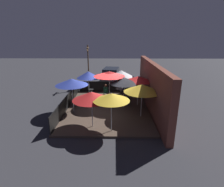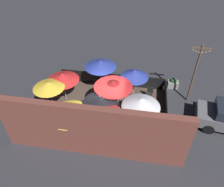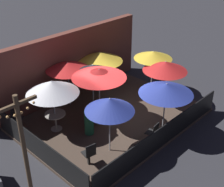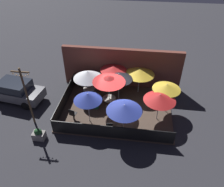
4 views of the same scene
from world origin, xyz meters
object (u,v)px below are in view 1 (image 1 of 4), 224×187
at_px(patio_umbrella_4, 124,80).
at_px(patio_umbrella_5, 142,88).
at_px(dining_table_0, 121,90).
at_px(patio_chair_0, 74,99).
at_px(patio_chair_1, 134,87).
at_px(patio_chair_2, 90,89).
at_px(light_post, 88,65).
at_px(parked_car_0, 111,75).
at_px(patio_umbrella_0, 121,74).
at_px(patio_umbrella_2, 72,82).
at_px(patio_umbrella_6, 139,79).
at_px(patio_umbrella_3, 88,75).
at_px(dining_table_1, 109,97).
at_px(patio_umbrella_8, 92,96).
at_px(patio_umbrella_1, 109,74).
at_px(planter_box, 74,87).
at_px(patron_0, 106,93).
at_px(patio_umbrella_7, 111,97).

xyz_separation_m(patio_umbrella_4, patio_umbrella_5, (1.44, 1.04, -0.12)).
distance_m(patio_umbrella_4, dining_table_0, 2.62).
distance_m(patio_chair_0, patio_chair_1, 5.62).
bearing_deg(dining_table_0, patio_chair_2, -101.04).
distance_m(light_post, parked_car_0, 3.45).
bearing_deg(patio_chair_0, patio_chair_2, 63.54).
height_order(patio_umbrella_5, patio_chair_2, patio_umbrella_5).
relative_size(patio_umbrella_0, patio_umbrella_5, 1.01).
distance_m(patio_umbrella_2, light_post, 6.00).
height_order(patio_umbrella_6, dining_table_0, patio_umbrella_6).
xyz_separation_m(patio_umbrella_3, dining_table_1, (1.09, 1.66, -1.43)).
height_order(patio_umbrella_0, patio_umbrella_8, patio_umbrella_0).
bearing_deg(patio_umbrella_3, patio_chair_1, 114.16).
bearing_deg(light_post, patio_umbrella_1, 24.58).
xyz_separation_m(patio_umbrella_4, planter_box, (-4.42, -4.51, -1.75)).
bearing_deg(patron_0, patio_umbrella_2, -97.36).
distance_m(patio_umbrella_4, light_post, 6.21).
bearing_deg(patio_chair_0, planter_box, 94.09).
relative_size(patio_umbrella_1, patio_umbrella_8, 1.21).
distance_m(patio_umbrella_2, patio_umbrella_3, 2.44).
bearing_deg(patio_umbrella_1, patio_umbrella_6, 89.06).
xyz_separation_m(dining_table_1, patron_0, (-0.89, -0.30, -0.00)).
relative_size(dining_table_1, parked_car_0, 0.22).
bearing_deg(light_post, patio_chair_1, 65.09).
distance_m(patio_umbrella_8, patio_chair_0, 3.68).
xyz_separation_m(patio_umbrella_8, patio_chair_1, (-6.14, 2.96, -1.29)).
bearing_deg(patio_chair_1, patio_chair_0, -9.03).
relative_size(patio_umbrella_8, planter_box, 2.58).
bearing_deg(patio_umbrella_0, parked_car_0, -170.20).
xyz_separation_m(patio_umbrella_3, patio_umbrella_4, (1.65, 2.67, -0.04)).
bearing_deg(patio_chair_0, dining_table_1, -0.00).
relative_size(planter_box, parked_car_0, 0.19).
relative_size(patio_umbrella_5, patio_chair_2, 2.33).
bearing_deg(planter_box, patio_umbrella_1, 42.19).
xyz_separation_m(patio_umbrella_1, patio_chair_2, (-2.17, -1.73, -1.78)).
xyz_separation_m(patio_umbrella_3, patio_umbrella_7, (4.93, 1.87, -0.09)).
height_order(patio_umbrella_3, patio_chair_0, patio_umbrella_3).
xyz_separation_m(patio_umbrella_4, light_post, (-5.32, -3.19, 0.24)).
bearing_deg(light_post, dining_table_0, 44.87).
xyz_separation_m(patio_umbrella_0, patio_umbrella_5, (3.67, 1.14, -0.12)).
bearing_deg(parked_car_0, patio_chair_2, -11.18).
distance_m(patio_umbrella_3, dining_table_1, 2.44).
height_order(patio_chair_1, parked_car_0, parked_car_0).
height_order(dining_table_0, parked_car_0, parked_car_0).
height_order(patio_umbrella_6, patio_chair_0, patio_umbrella_6).
distance_m(patio_chair_2, parked_car_0, 5.12).
bearing_deg(patio_umbrella_6, patio_umbrella_0, -145.37).
bearing_deg(patio_chair_1, patio_umbrella_6, 46.46).
bearing_deg(planter_box, patio_umbrella_3, 33.56).
bearing_deg(patio_chair_1, patio_umbrella_7, 30.97).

